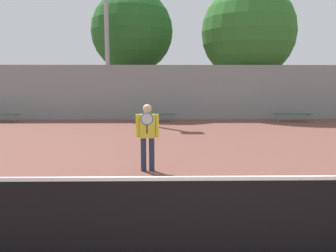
{
  "coord_description": "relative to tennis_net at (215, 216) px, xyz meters",
  "views": [
    {
      "loc": [
        -0.69,
        -4.07,
        2.33
      ],
      "look_at": [
        -0.54,
        5.3,
        1.0
      ],
      "focal_mm": 35.0,
      "sensor_mm": 36.0,
      "label": 1
    }
  ],
  "objects": [
    {
      "name": "tennis_net",
      "position": [
        0.0,
        0.0,
        0.0
      ],
      "size": [
        12.37,
        0.09,
        1.09
      ],
      "color": "#195128",
      "rests_on": "ground_plane"
    },
    {
      "name": "bench_by_gate",
      "position": [
        -9.62,
        13.89,
        -0.15
      ],
      "size": [
        2.07,
        0.4,
        0.45
      ],
      "color": "#28663D",
      "rests_on": "ground_plane"
    },
    {
      "name": "bench_courtside_far",
      "position": [
        6.56,
        13.89,
        -0.15
      ],
      "size": [
        2.05,
        0.4,
        0.45
      ],
      "color": "#28663D",
      "rests_on": "ground_plane"
    },
    {
      "name": "bench_adjacent_court",
      "position": [
        -1.09,
        13.89,
        -0.15
      ],
      "size": [
        2.17,
        0.4,
        0.45
      ],
      "color": "#28663D",
      "rests_on": "ground_plane"
    },
    {
      "name": "tree_green_broad",
      "position": [
        4.82,
        17.52,
        4.75
      ],
      "size": [
        6.01,
        6.01,
        8.32
      ],
      "color": "brown",
      "rests_on": "ground_plane"
    },
    {
      "name": "tree_green_tall",
      "position": [
        -2.72,
        18.4,
        4.91
      ],
      "size": [
        5.4,
        5.4,
        8.19
      ],
      "color": "brown",
      "rests_on": "ground_plane"
    },
    {
      "name": "light_pole_near_left",
      "position": [
        -3.9,
        15.35,
        5.44
      ],
      "size": [
        0.9,
        0.6,
        10.41
      ],
      "color": "#939399",
      "rests_on": "ground_plane"
    },
    {
      "name": "back_fence",
      "position": [
        0.0,
        14.98,
        1.02
      ],
      "size": [
        32.46,
        0.06,
        3.16
      ],
      "color": "gray",
      "rests_on": "ground_plane"
    },
    {
      "name": "tennis_player",
      "position": [
        -1.08,
        4.1,
        0.43
      ],
      "size": [
        0.58,
        0.41,
        1.72
      ],
      "rotation": [
        0.0,
        0.0,
        0.01
      ],
      "color": "#282D47",
      "rests_on": "ground_plane"
    }
  ]
}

